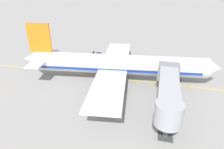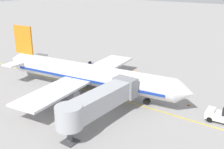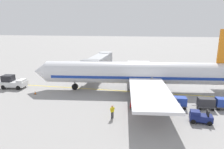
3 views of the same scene
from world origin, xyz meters
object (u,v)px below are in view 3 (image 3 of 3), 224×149
(pushback_tractor, at_px, (13,82))
(ground_crew_loader, at_px, (144,93))
(baggage_tug_lead, at_px, (200,117))
(safety_cone_nose_left, at_px, (35,93))
(baggage_tug_spare, at_px, (170,105))
(parked_airliner, at_px, (140,73))
(baggage_cart_second_in_train, at_px, (178,102))
(baggage_cart_tail_end, at_px, (224,103))
(baggage_cart_front, at_px, (160,102))
(baggage_cart_third_in_train, at_px, (206,102))
(jet_bridge, at_px, (100,62))
(ground_crew_wing_walker, at_px, (112,111))
(baggage_tug_trailing, at_px, (140,105))

(pushback_tractor, bearing_deg, ground_crew_loader, -92.79)
(baggage_tug_lead, distance_m, safety_cone_nose_left, 25.23)
(baggage_tug_spare, distance_m, safety_cone_nose_left, 21.59)
(parked_airliner, bearing_deg, ground_crew_loader, -167.11)
(baggage_cart_second_in_train, relative_size, baggage_cart_tail_end, 1.00)
(baggage_cart_front, height_order, baggage_cart_tail_end, same)
(baggage_cart_front, relative_size, baggage_cart_third_in_train, 1.00)
(baggage_cart_tail_end, bearing_deg, jet_bridge, 57.00)
(baggage_tug_spare, bearing_deg, baggage_cart_third_in_train, -76.17)
(baggage_cart_front, relative_size, ground_crew_loader, 1.74)
(baggage_tug_lead, height_order, ground_crew_wing_walker, ground_crew_wing_walker)
(baggage_tug_trailing, height_order, baggage_cart_front, baggage_tug_trailing)
(baggage_cart_front, distance_m, baggage_cart_tail_end, 8.71)
(parked_airliner, distance_m, pushback_tractor, 23.14)
(baggage_cart_third_in_train, bearing_deg, safety_cone_nose_left, 87.92)
(baggage_tug_spare, xyz_separation_m, baggage_cart_front, (0.09, 1.34, 0.24))
(baggage_tug_lead, relative_size, ground_crew_loader, 1.52)
(baggage_tug_trailing, distance_m, safety_cone_nose_left, 17.79)
(baggage_tug_trailing, height_order, ground_crew_wing_walker, ground_crew_wing_walker)
(pushback_tractor, bearing_deg, baggage_cart_tail_end, -94.80)
(baggage_tug_lead, bearing_deg, ground_crew_wing_walker, 95.18)
(jet_bridge, bearing_deg, baggage_tug_spare, -137.88)
(baggage_tug_lead, relative_size, ground_crew_wing_walker, 1.52)
(baggage_cart_tail_end, bearing_deg, safety_cone_nose_left, 88.86)
(pushback_tractor, height_order, baggage_tug_lead, pushback_tractor)
(baggage_cart_third_in_train, distance_m, ground_crew_loader, 8.70)
(baggage_tug_trailing, bearing_deg, baggage_cart_third_in_train, -76.25)
(ground_crew_wing_walker, distance_m, ground_crew_loader, 8.20)
(baggage_cart_tail_end, height_order, ground_crew_wing_walker, ground_crew_wing_walker)
(baggage_cart_third_in_train, height_order, ground_crew_loader, ground_crew_loader)
(pushback_tractor, xyz_separation_m, safety_cone_nose_left, (-2.33, -5.89, -0.81))
(parked_airliner, bearing_deg, jet_bridge, 49.35)
(baggage_tug_trailing, relative_size, ground_crew_loader, 1.63)
(ground_crew_wing_walker, distance_m, safety_cone_nose_left, 15.67)
(baggage_cart_front, bearing_deg, jet_bridge, 39.40)
(baggage_cart_second_in_train, xyz_separation_m, baggage_cart_tail_end, (0.77, -6.04, 0.00))
(baggage_tug_spare, xyz_separation_m, safety_cone_nose_left, (2.15, 21.48, -0.42))
(jet_bridge, relative_size, baggage_cart_third_in_train, 5.02)
(pushback_tractor, distance_m, safety_cone_nose_left, 6.39)
(baggage_tug_spare, distance_m, baggage_cart_front, 1.36)
(ground_crew_wing_walker, bearing_deg, ground_crew_loader, -25.40)
(baggage_cart_second_in_train, bearing_deg, baggage_cart_third_in_train, -83.85)
(baggage_cart_second_in_train, bearing_deg, ground_crew_loader, 62.27)
(pushback_tractor, xyz_separation_m, baggage_tug_spare, (-4.48, -27.37, -0.39))
(parked_airliner, relative_size, baggage_cart_second_in_train, 12.69)
(safety_cone_nose_left, bearing_deg, baggage_tug_lead, -102.13)
(parked_airliner, xyz_separation_m, baggage_tug_lead, (-10.41, -7.68, -2.47))
(baggage_tug_trailing, height_order, baggage_tug_spare, same)
(ground_crew_loader, relative_size, safety_cone_nose_left, 2.86)
(pushback_tractor, height_order, baggage_cart_tail_end, pushback_tractor)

